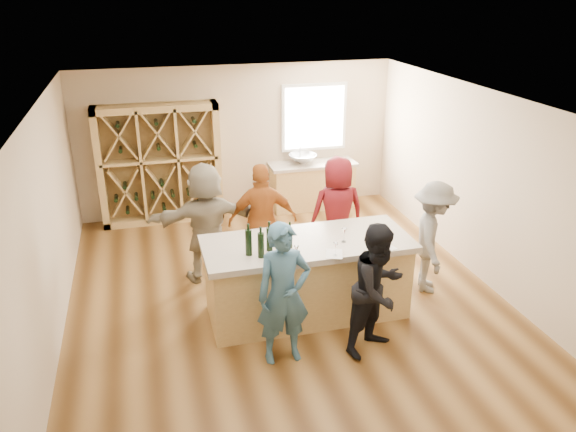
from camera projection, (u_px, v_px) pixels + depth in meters
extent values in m
cube|color=brown|center=(285.00, 298.00, 8.12)|extent=(6.00, 7.00, 0.10)
cube|color=white|center=(284.00, 97.00, 6.99)|extent=(6.00, 7.00, 0.10)
cube|color=#C2AC8D|center=(238.00, 139.00, 10.72)|extent=(6.00, 0.10, 2.80)
cube|color=#C2AC8D|center=(399.00, 366.00, 4.39)|extent=(6.00, 0.10, 2.80)
cube|color=#C2AC8D|center=(43.00, 229.00, 6.83)|extent=(0.10, 7.00, 2.80)
cube|color=#C2AC8D|center=(484.00, 186.00, 8.28)|extent=(0.10, 7.00, 2.80)
cube|color=white|center=(314.00, 117.00, 10.87)|extent=(1.30, 0.06, 1.30)
cube|color=white|center=(315.00, 118.00, 10.84)|extent=(1.18, 0.01, 1.18)
cube|color=tan|center=(160.00, 164.00, 10.23)|extent=(2.20, 0.45, 2.20)
cube|color=tan|center=(312.00, 186.00, 11.12)|extent=(1.60, 0.58, 0.86)
cube|color=#B1A492|center=(313.00, 164.00, 10.94)|extent=(1.70, 0.62, 0.06)
imported|color=silver|center=(303.00, 159.00, 10.84)|extent=(0.54, 0.54, 0.19)
cylinder|color=silver|center=(300.00, 154.00, 10.98)|extent=(0.02, 0.02, 0.30)
cube|color=tan|center=(307.00, 280.00, 7.49)|extent=(2.60, 1.00, 1.00)
cube|color=#B1A492|center=(307.00, 244.00, 7.28)|extent=(2.72, 1.12, 0.08)
cylinder|color=black|center=(249.00, 242.00, 6.83)|extent=(0.11, 0.11, 0.33)
cylinder|color=black|center=(261.00, 245.00, 6.77)|extent=(0.09, 0.09, 0.32)
cylinder|color=black|center=(269.00, 239.00, 6.95)|extent=(0.10, 0.10, 0.31)
cylinder|color=black|center=(280.00, 241.00, 6.95)|extent=(0.09, 0.09, 0.27)
cylinder|color=black|center=(290.00, 238.00, 7.04)|extent=(0.08, 0.08, 0.27)
cone|color=white|center=(296.00, 253.00, 6.75)|extent=(0.08, 0.08, 0.17)
cone|color=white|center=(335.00, 250.00, 6.84)|extent=(0.07, 0.07, 0.16)
cone|color=white|center=(374.00, 243.00, 6.99)|extent=(0.09, 0.09, 0.19)
cone|color=white|center=(344.00, 235.00, 7.21)|extent=(0.09, 0.09, 0.19)
cone|color=white|center=(386.00, 234.00, 7.27)|extent=(0.06, 0.06, 0.16)
cube|color=white|center=(293.00, 259.00, 6.79)|extent=(0.24, 0.31, 0.00)
cube|color=white|center=(334.00, 254.00, 6.92)|extent=(0.28, 0.33, 0.00)
cube|color=white|center=(383.00, 246.00, 7.12)|extent=(0.29, 0.35, 0.00)
imported|color=#335972|center=(284.00, 294.00, 6.43)|extent=(0.65, 0.48, 1.75)
imported|color=black|center=(378.00, 289.00, 6.62)|extent=(0.92, 0.77, 1.66)
imported|color=slate|center=(433.00, 238.00, 7.96)|extent=(0.88, 1.17, 1.65)
imported|color=#994C19|center=(263.00, 221.00, 8.39)|extent=(1.08, 0.63, 1.76)
imported|color=#590F14|center=(337.00, 212.00, 8.70)|extent=(0.87, 0.58, 1.76)
imported|color=gray|center=(207.00, 222.00, 8.25)|extent=(1.71, 0.68, 1.82)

